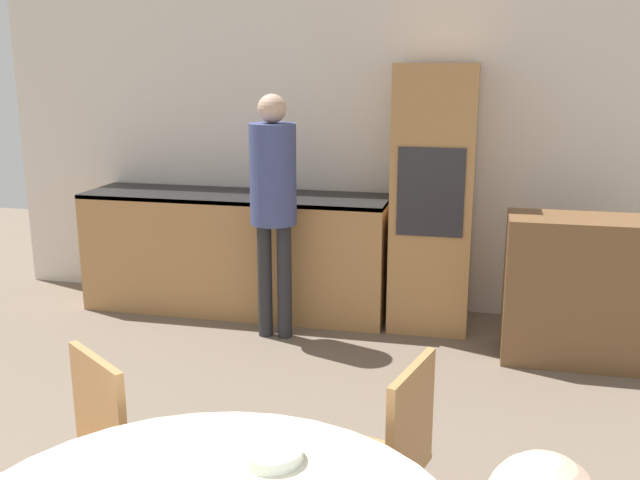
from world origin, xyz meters
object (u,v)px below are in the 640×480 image
(bowl_near, at_px, (272,454))
(chair_far_left, at_px, (76,464))
(sideboard, at_px, (583,290))
(person_standing, at_px, (273,189))
(oven_unit, at_px, (433,198))
(chair_far_right, at_px, (383,460))

(bowl_near, bearing_deg, chair_far_left, 165.01)
(sideboard, xyz_separation_m, chair_far_left, (-2.00, -2.57, 0.03))
(sideboard, bearing_deg, person_standing, -179.00)
(oven_unit, height_order, sideboard, oven_unit)
(person_standing, distance_m, bowl_near, 2.87)
(sideboard, bearing_deg, chair_far_right, -112.44)
(oven_unit, height_order, bowl_near, oven_unit)
(sideboard, relative_size, bowl_near, 5.33)
(oven_unit, bearing_deg, sideboard, -25.26)
(oven_unit, distance_m, chair_far_right, 2.81)
(oven_unit, relative_size, chair_far_right, 2.14)
(oven_unit, bearing_deg, bowl_near, -93.95)
(sideboard, xyz_separation_m, bowl_near, (-1.22, -2.78, 0.29))
(sideboard, distance_m, bowl_near, 3.05)
(chair_far_left, distance_m, person_standing, 2.59)
(chair_far_left, bearing_deg, sideboard, 87.88)
(sideboard, height_order, bowl_near, sideboard)
(sideboard, xyz_separation_m, person_standing, (-2.02, -0.04, 0.58))
(sideboard, distance_m, chair_far_left, 3.26)
(oven_unit, relative_size, chair_far_left, 2.14)
(sideboard, bearing_deg, oven_unit, 154.74)
(oven_unit, relative_size, person_standing, 1.12)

